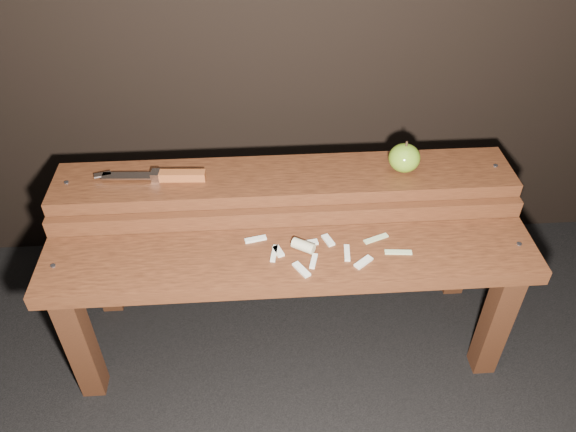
{
  "coord_description": "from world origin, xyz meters",
  "views": [
    {
      "loc": [
        -0.07,
        -1.02,
        1.36
      ],
      "look_at": [
        0.0,
        0.06,
        0.45
      ],
      "focal_mm": 35.0,
      "sensor_mm": 36.0,
      "label": 1
    }
  ],
  "objects": [
    {
      "name": "knife",
      "position": [
        -0.3,
        0.17,
        0.51
      ],
      "size": [
        0.29,
        0.05,
        0.03
      ],
      "color": "#994921",
      "rests_on": "bench_rear_tier"
    },
    {
      "name": "bench_rear_tier",
      "position": [
        0.0,
        0.17,
        0.41
      ],
      "size": [
        1.2,
        0.21,
        0.5
      ],
      "color": "#3A1C0E",
      "rests_on": "ground"
    },
    {
      "name": "bench_front_tier",
      "position": [
        0.0,
        -0.06,
        0.35
      ],
      "size": [
        1.2,
        0.2,
        0.42
      ],
      "color": "#3A1C0E",
      "rests_on": "ground"
    },
    {
      "name": "apple_scraps",
      "position": [
        0.05,
        -0.04,
        0.43
      ],
      "size": [
        0.4,
        0.15,
        0.03
      ],
      "color": "beige",
      "rests_on": "bench_front_tier"
    },
    {
      "name": "ground",
      "position": [
        0.0,
        0.0,
        0.0
      ],
      "size": [
        60.0,
        60.0,
        0.0
      ],
      "primitive_type": "plane",
      "color": "black"
    },
    {
      "name": "apple",
      "position": [
        0.31,
        0.17,
        0.54
      ],
      "size": [
        0.08,
        0.08,
        0.09
      ],
      "color": "olive",
      "rests_on": "bench_rear_tier"
    }
  ]
}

